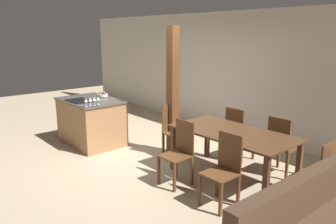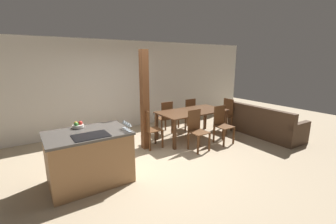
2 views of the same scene
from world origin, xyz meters
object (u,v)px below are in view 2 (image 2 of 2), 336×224
Objects in this scene: fruit_bowl at (78,125)px; dining_chair_near_right at (222,124)px; kitchen_island at (89,157)px; wine_glass_near at (130,125)px; wine_glass_end at (124,122)px; dining_chair_foot_end at (225,114)px; dining_chair_far_left at (165,117)px; timber_post at (145,101)px; couch at (264,125)px; dining_chair_far_right at (188,113)px; wine_glass_far at (126,123)px; dining_table at (192,114)px; dining_chair_near_left at (197,129)px; dining_chair_head_end at (150,128)px; wine_glass_middle at (128,124)px.

dining_chair_near_right is at bearing -4.09° from fruit_bowl.
kitchen_island is 0.94m from wine_glass_near.
wine_glass_end is 3.85m from dining_chair_foot_end.
timber_post is at bearing 33.48° from dining_chair_far_left.
kitchen_island is at bearing -178.42° from dining_chair_near_right.
kitchen_island is at bearing 89.64° from couch.
wine_glass_end is 0.16× the size of dining_chair_far_right.
wine_glass_near is at bearing -90.00° from wine_glass_far.
dining_table is 0.84m from dining_chair_near_left.
timber_post is (-2.75, 0.05, 0.68)m from dining_chair_foot_end.
dining_chair_far_right is 1.14m from dining_chair_foot_end.
couch is at bearing 28.60° from dining_chair_foot_end.
wine_glass_near is 1.57m from timber_post.
dining_table is at bearing 15.06° from kitchen_island.
wine_glass_end is at bearing -172.86° from dining_chair_near_left.
wine_glass_far reaches higher than couch.
timber_post reaches higher than couch.
fruit_bowl is 0.10× the size of couch.
wine_glass_end reaches higher than kitchen_island.
dining_chair_near_right is 1.42m from dining_chair_far_right.
wine_glass_far is at bearing -74.36° from dining_chair_foot_end.
wine_glass_far is 1.00× the size of wine_glass_end.
dining_chair_foot_end is at bearing -90.00° from dining_chair_head_end.
timber_post is at bearing 74.34° from couch.
timber_post is at bearing 17.33° from fruit_bowl.
dining_chair_near_right is at bearing -112.00° from dining_chair_head_end.
kitchen_island is at bearing 23.90° from dining_chair_far_right.
fruit_bowl is at bearing 104.90° from dining_chair_head_end.
wine_glass_end is at bearing 90.00° from wine_glass_far.
wine_glass_end is 0.16× the size of dining_chair_near_left.
wine_glass_far is 0.07× the size of timber_post.
wine_glass_far is at bearing -90.00° from wine_glass_end.
wine_glass_near is at bearing -165.78° from dining_chair_near_left.
couch is at bearing 130.37° from dining_chair_far_right.
fruit_bowl is 3.52m from dining_chair_near_right.
couch is at bearing 143.60° from dining_chair_far_left.
dining_chair_near_left is at bearing -128.21° from dining_chair_head_end.
dining_chair_near_right and dining_chair_far_left have the same top height.
fruit_bowl is 1.72m from timber_post.
dining_chair_foot_end is at bearing 0.00° from dining_table.
fruit_bowl is 1.28× the size of wine_glass_near.
dining_chair_far_left is (-0.43, 0.71, -0.17)m from dining_table.
dining_chair_near_left and dining_chair_far_right have the same top height.
wine_glass_near is (0.68, -0.74, 0.07)m from fruit_bowl.
couch is at bearing 3.03° from wine_glass_near.
wine_glass_end is 1.38m from timber_post.
dining_chair_foot_end reaches higher than couch.
fruit_bowl is 4.43m from dining_chair_foot_end.
wine_glass_middle is at bearing -129.06° from timber_post.
dining_chair_far_right is at bearing 31.93° from wine_glass_far.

